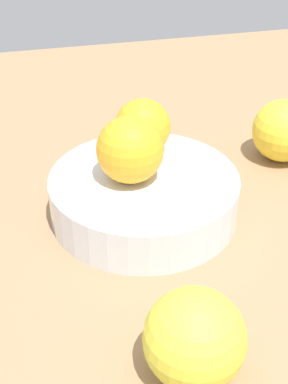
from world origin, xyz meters
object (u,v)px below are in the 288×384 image
Objects in this scene: orange_in_bowl_0 at (143,127)px; orange_in_bowl_1 at (130,150)px; orange_loose_1 at (194,339)px; fruit_bowl at (144,197)px; orange_loose_0 at (284,131)px.

orange_in_bowl_0 is 5.73cm from orange_in_bowl_1.
fruit_bowl is at bearing 176.00° from orange_loose_1.
orange_in_bowl_1 is 21.09cm from orange_loose_1.
orange_loose_0 is at bearing 97.03° from orange_in_bowl_0.
orange_in_bowl_0 reaches higher than orange_loose_0.
orange_in_bowl_1 reaches higher than orange_loose_1.
orange_loose_0 is (-2.25, 18.24, -3.89)cm from orange_in_bowl_0.
orange_loose_0 is at bearing 109.53° from orange_in_bowl_1.
orange_loose_0 is (-7.36, 19.37, 1.61)cm from fruit_bowl.
orange_loose_0 is at bearing 143.40° from orange_loose_1.
orange_in_bowl_0 reaches higher than fruit_bowl.
fruit_bowl is 20.78cm from orange_loose_1.
orange_loose_1 is at bearing -0.08° from orange_in_bowl_1.
orange_in_bowl_1 reaches higher than orange_loose_0.
orange_loose_0 is 1.01× the size of orange_loose_1.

